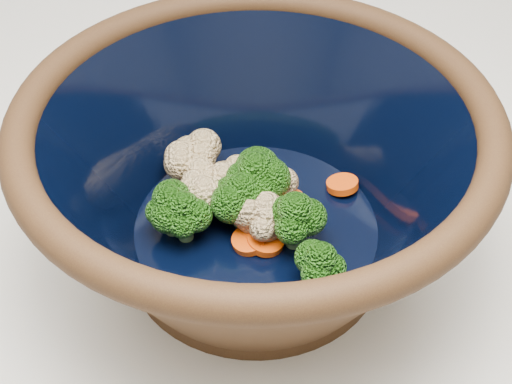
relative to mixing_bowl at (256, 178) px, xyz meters
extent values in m
cylinder|color=black|center=(0.00, 0.00, -0.08)|extent=(0.20, 0.20, 0.01)
torus|color=black|center=(0.00, 0.00, 0.05)|extent=(0.34, 0.34, 0.02)
cylinder|color=black|center=(0.00, 0.00, -0.05)|extent=(0.19, 0.19, 0.00)
cylinder|color=#608442|center=(0.00, 0.02, -0.04)|extent=(0.01, 0.01, 0.02)
ellipsoid|color=#2C6E15|center=(0.00, 0.02, -0.01)|extent=(0.05, 0.05, 0.04)
cylinder|color=#608442|center=(-0.01, 0.02, -0.04)|extent=(0.01, 0.01, 0.02)
ellipsoid|color=#2C6E15|center=(-0.01, 0.02, -0.02)|extent=(0.04, 0.04, 0.03)
cylinder|color=#608442|center=(0.00, 0.01, -0.04)|extent=(0.01, 0.01, 0.02)
ellipsoid|color=#2C6E15|center=(0.00, 0.01, -0.02)|extent=(0.04, 0.04, 0.03)
cylinder|color=#608442|center=(0.03, -0.02, -0.04)|extent=(0.01, 0.01, 0.02)
ellipsoid|color=#2C6E15|center=(0.03, -0.02, -0.02)|extent=(0.04, 0.04, 0.04)
cylinder|color=#608442|center=(-0.05, -0.01, -0.04)|extent=(0.01, 0.01, 0.02)
ellipsoid|color=#2C6E15|center=(-0.05, -0.01, -0.02)|extent=(0.04, 0.04, 0.03)
cylinder|color=#608442|center=(-0.01, 0.00, -0.04)|extent=(0.01, 0.01, 0.02)
ellipsoid|color=#2C6E15|center=(-0.01, 0.00, -0.02)|extent=(0.04, 0.04, 0.03)
cylinder|color=#608442|center=(0.04, -0.06, -0.04)|extent=(0.01, 0.01, 0.02)
ellipsoid|color=#2C6E15|center=(0.04, -0.06, -0.02)|extent=(0.04, 0.04, 0.03)
cylinder|color=#608442|center=(-0.06, 0.00, -0.04)|extent=(0.01, 0.01, 0.02)
ellipsoid|color=#2C6E15|center=(-0.06, 0.00, -0.02)|extent=(0.04, 0.04, 0.03)
sphere|color=beige|center=(0.01, -0.01, -0.04)|extent=(0.03, 0.03, 0.03)
sphere|color=beige|center=(-0.03, 0.03, -0.03)|extent=(0.03, 0.03, 0.03)
sphere|color=beige|center=(-0.05, 0.05, -0.03)|extent=(0.03, 0.03, 0.03)
sphere|color=beige|center=(0.00, 0.00, -0.03)|extent=(0.03, 0.03, 0.03)
sphere|color=beige|center=(0.00, 0.00, -0.03)|extent=(0.03, 0.03, 0.03)
sphere|color=beige|center=(0.00, 0.00, -0.03)|extent=(0.03, 0.03, 0.03)
sphere|color=beige|center=(0.01, 0.02, -0.03)|extent=(0.03, 0.03, 0.03)
sphere|color=beige|center=(-0.05, 0.01, -0.03)|extent=(0.03, 0.03, 0.03)
sphere|color=beige|center=(-0.02, 0.03, -0.03)|extent=(0.03, 0.03, 0.03)
sphere|color=beige|center=(-0.05, 0.06, -0.03)|extent=(0.03, 0.03, 0.03)
cylinder|color=#F2460A|center=(0.07, 0.04, -0.04)|extent=(0.03, 0.03, 0.01)
cylinder|color=#F2460A|center=(-0.01, -0.02, -0.04)|extent=(0.03, 0.03, 0.01)
cylinder|color=#F2460A|center=(0.01, -0.02, -0.04)|extent=(0.03, 0.03, 0.01)
cylinder|color=#F2460A|center=(0.03, 0.02, -0.04)|extent=(0.03, 0.03, 0.01)
camera|label=1|loc=(-0.01, -0.38, 0.35)|focal=50.00mm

